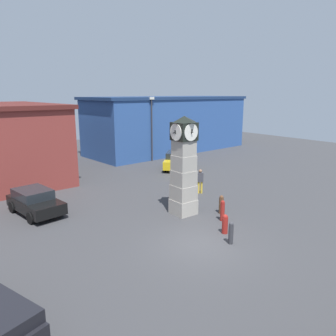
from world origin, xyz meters
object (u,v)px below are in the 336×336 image
bollard_mid_row (222,210)px  car_far_lot (176,160)px  pedestrian_near_bench (200,180)px  bollard_end_row (231,233)px  bollard_near_tower (221,204)px  car_end_of_row (35,201)px  clock_tower (184,167)px  bollard_far_row (225,224)px  street_lamp_near_road (152,125)px

bollard_mid_row → car_far_lot: (5.68, 11.05, 0.19)m
bollard_mid_row → pedestrian_near_bench: 4.94m
bollard_end_row → bollard_near_tower: bearing=50.2°
car_end_of_row → clock_tower: bearing=-37.1°
car_end_of_row → bollard_end_row: bearing=-57.4°
bollard_near_tower → pedestrian_near_bench: 3.89m
bollard_far_row → car_end_of_row: car_end_of_row is taller
bollard_mid_row → bollard_far_row: size_ratio=1.18×
bollard_mid_row → car_end_of_row: 10.39m
bollard_near_tower → bollard_mid_row: (-0.75, -0.80, 0.04)m
bollard_end_row → car_far_lot: bearing=60.8°
bollard_mid_row → bollard_end_row: bearing=-128.6°
bollard_end_row → car_far_lot: car_far_lot is taller
pedestrian_near_bench → street_lamp_near_road: bearing=71.8°
clock_tower → bollard_far_row: (-0.12, -3.27, -2.19)m
bollard_near_tower → pedestrian_near_bench: bearing=65.1°
car_far_lot → car_end_of_row: car_far_lot is taller
clock_tower → car_end_of_row: 8.54m
bollard_end_row → street_lamp_near_road: (7.68, 17.37, 3.11)m
bollard_end_row → pedestrian_near_bench: 7.65m
clock_tower → bollard_near_tower: clock_tower is taller
bollard_end_row → car_end_of_row: 10.95m
street_lamp_near_road → car_end_of_row: bearing=-149.0°
bollard_far_row → street_lamp_near_road: 18.16m
bollard_near_tower → bollard_mid_row: size_ratio=0.94×
car_end_of_row → pedestrian_near_bench: (9.97, -2.78, 0.23)m
bollard_far_row → car_far_lot: car_far_lot is taller
clock_tower → bollard_end_row: clock_tower is taller
bollard_near_tower → car_end_of_row: size_ratio=0.26×
clock_tower → car_far_lot: (6.65, 8.98, -1.91)m
bollard_near_tower → bollard_far_row: size_ratio=1.10×
bollard_near_tower → bollard_far_row: 2.72m
bollard_mid_row → car_end_of_row: bearing=137.0°
clock_tower → street_lamp_near_road: street_lamp_near_road is taller
bollard_far_row → car_far_lot: (6.77, 12.25, 0.28)m
bollard_end_row → car_far_lot: (7.38, 13.19, 0.24)m
bollard_near_tower → pedestrian_near_bench: size_ratio=0.64×
bollard_far_row → bollard_end_row: bollard_end_row is taller
clock_tower → bollard_far_row: 3.94m
clock_tower → pedestrian_near_bench: 4.38m
clock_tower → bollard_far_row: size_ratio=5.68×
bollard_end_row → car_end_of_row: (-5.89, 9.23, 0.19)m
clock_tower → car_far_lot: clock_tower is taller
car_far_lot → bollard_mid_row: bearing=-117.2°
clock_tower → bollard_mid_row: bearing=-64.9°
bollard_far_row → bollard_mid_row: bearing=47.8°
bollard_far_row → bollard_near_tower: bearing=47.5°
bollard_near_tower → clock_tower: bearing=143.5°
bollard_end_row → clock_tower: bearing=80.1°
pedestrian_near_bench → bollard_near_tower: bearing=-114.9°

